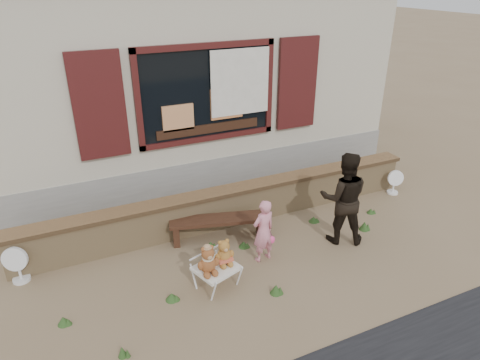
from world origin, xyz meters
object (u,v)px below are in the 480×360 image
folding_chair (216,269)px  teddy_bear_right (224,251)px  adult (343,198)px  child (263,231)px  bench (219,224)px  teddy_bear_left (208,259)px

folding_chair → teddy_bear_right: (0.13, 0.04, 0.22)m
teddy_bear_right → adult: bearing=-12.9°
teddy_bear_right → child: child is taller
child → adult: size_ratio=0.66×
bench → folding_chair: (-0.47, -1.07, 0.01)m
bench → folding_chair: 1.17m
bench → adult: 2.01m
bench → child: child is taller
bench → child: 0.89m
folding_chair → teddy_bear_left: 0.28m
folding_chair → teddy_bear_left: size_ratio=1.62×
teddy_bear_right → adult: 2.14m
teddy_bear_left → bench: bearing=42.8°
folding_chair → teddy_bear_right: 0.26m
bench → folding_chair: size_ratio=2.40×
bench → folding_chair: bearing=-98.3°
bench → folding_chair: bench is taller
bench → adult: size_ratio=1.05×
bench → teddy_bear_right: teddy_bear_right is taller
bench → teddy_bear_right: (-0.34, -1.03, 0.23)m
child → adult: bearing=168.4°
folding_chair → adult: size_ratio=0.44×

